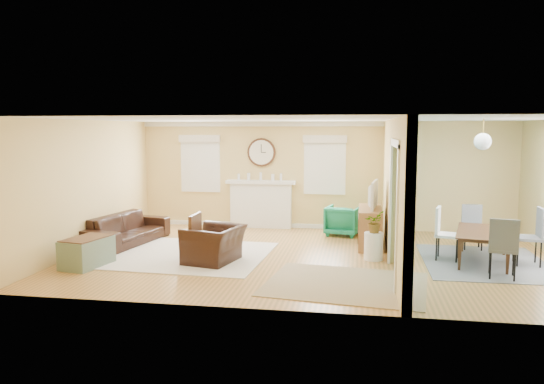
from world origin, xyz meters
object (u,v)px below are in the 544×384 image
Objects in this scene: sofa at (128,229)px; credenza at (370,227)px; eames_chair at (214,244)px; green_chair at (343,221)px; dining_table at (485,247)px.

credenza is (5.06, 0.59, 0.09)m from sofa.
credenza is (2.82, 1.83, 0.07)m from eames_chair.
eames_chair is 3.36m from credenza.
green_chair is 0.53× the size of credenza.
credenza is at bearing 135.92° from eames_chair.
eames_chair is 3.66m from green_chair.
credenza reaches higher than sofa.
credenza is at bearing -74.14° from sofa.
eames_chair is 0.74× the size of credenza.
sofa is 2.89× the size of green_chair.
eames_chair is 1.38× the size of green_chair.
green_chair reaches higher than eames_chair.
eames_chair is at bearing -146.95° from credenza.
credenza is at bearing 75.00° from dining_table.
sofa is 1.54× the size of credenza.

